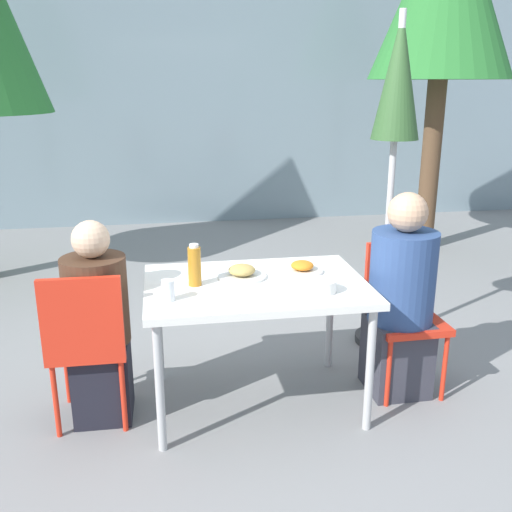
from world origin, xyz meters
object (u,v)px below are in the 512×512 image
object	(u,v)px
chair_right	(402,304)
person_left	(98,329)
chair_left	(87,337)
person_right	(401,302)
bottle	(195,266)
salad_bowl	(322,286)
drinking_cup	(168,290)
closed_umbrella	(397,105)

from	to	relation	value
chair_right	person_left	bearing A→B (deg)	1.89
chair_left	person_right	world-z (taller)	person_right
bottle	chair_left	bearing A→B (deg)	-172.04
person_left	salad_bowl	xyz separation A→B (m)	(1.16, -0.21, 0.25)
person_left	drinking_cup	world-z (taller)	person_left
chair_left	closed_umbrella	world-z (taller)	closed_umbrella
bottle	drinking_cup	bearing A→B (deg)	-125.74
chair_left	bottle	bearing A→B (deg)	8.88
person_left	person_right	world-z (taller)	person_right
person_right	closed_umbrella	xyz separation A→B (m)	(0.16, 0.64, 1.08)
person_right	bottle	size ratio (longest dim) A/B	5.28
chair_left	salad_bowl	size ratio (longest dim) A/B	5.69
salad_bowl	person_right	bearing A→B (deg)	20.94
person_left	chair_right	bearing A→B (deg)	3.41
closed_umbrella	bottle	xyz separation A→B (m)	(-1.34, -0.64, -0.79)
chair_right	closed_umbrella	xyz separation A→B (m)	(0.12, 0.56, 1.13)
chair_left	person_right	bearing A→B (deg)	3.36
chair_left	chair_right	size ratio (longest dim) A/B	1.00
chair_right	person_right	distance (m)	0.11
chair_left	person_right	distance (m)	1.75
chair_right	person_right	xyz separation A→B (m)	(-0.05, -0.08, 0.05)
person_right	salad_bowl	size ratio (longest dim) A/B	7.85
person_left	chair_left	bearing A→B (deg)	-121.97
chair_right	bottle	xyz separation A→B (m)	(-1.23, -0.08, 0.33)
drinking_cup	chair_left	bearing A→B (deg)	163.89
person_right	drinking_cup	bearing A→B (deg)	7.89
closed_umbrella	bottle	bearing A→B (deg)	-154.66
chair_left	person_left	bearing A→B (deg)	58.03
chair_left	drinking_cup	size ratio (longest dim) A/B	8.21
chair_left	closed_umbrella	bearing A→B (deg)	21.42
person_left	chair_right	xyz separation A→B (m)	(1.75, 0.08, -0.01)
person_left	bottle	distance (m)	0.61
closed_umbrella	salad_bowl	bearing A→B (deg)	-129.68
chair_left	drinking_cup	world-z (taller)	chair_left
salad_bowl	chair_right	bearing A→B (deg)	26.02
bottle	closed_umbrella	bearing A→B (deg)	25.34
chair_left	person_left	size ratio (longest dim) A/B	0.78
closed_umbrella	bottle	size ratio (longest dim) A/B	9.67
bottle	drinking_cup	distance (m)	0.26
chair_left	chair_right	xyz separation A→B (m)	(1.80, 0.16, 0.00)
bottle	salad_bowl	xyz separation A→B (m)	(0.64, -0.21, -0.08)
chair_left	salad_bowl	distance (m)	1.24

